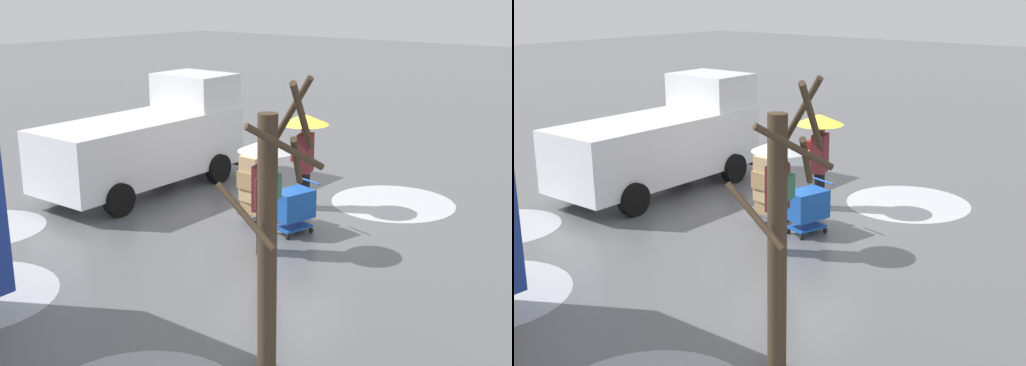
% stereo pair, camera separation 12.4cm
% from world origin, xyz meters
% --- Properties ---
extents(ground_plane, '(90.00, 90.00, 0.00)m').
position_xyz_m(ground_plane, '(0.00, 0.00, 0.00)').
color(ground_plane, '#5B5B5E').
extents(slush_patch_far_side, '(2.76, 2.76, 0.01)m').
position_xyz_m(slush_patch_far_side, '(-1.47, -2.16, 0.00)').
color(slush_patch_far_side, silver).
rests_on(slush_patch_far_side, ground).
extents(cargo_van_parked_right, '(2.30, 5.39, 2.60)m').
position_xyz_m(cargo_van_parked_right, '(3.65, 0.45, 1.18)').
color(cargo_van_parked_right, white).
rests_on(cargo_van_parked_right, ground).
extents(shopping_cart_vendor, '(0.72, 0.92, 1.02)m').
position_xyz_m(shopping_cart_vendor, '(-0.85, 0.83, 0.57)').
color(shopping_cart_vendor, '#1951B2').
rests_on(shopping_cart_vendor, ground).
extents(hand_dolly_boxes, '(0.55, 0.73, 1.42)m').
position_xyz_m(hand_dolly_boxes, '(0.13, 0.81, 0.82)').
color(hand_dolly_boxes, '#515156').
rests_on(hand_dolly_boxes, ground).
extents(pedestrian_pink_side, '(1.04, 1.04, 2.15)m').
position_xyz_m(pedestrian_pink_side, '(-1.03, 1.92, 1.57)').
color(pedestrian_pink_side, black).
rests_on(pedestrian_pink_side, ground).
extents(pedestrian_black_side, '(1.04, 1.04, 2.15)m').
position_xyz_m(pedestrian_black_side, '(-0.12, -0.57, 1.57)').
color(pedestrian_black_side, black).
rests_on(pedestrian_black_side, ground).
extents(bare_tree_near, '(1.10, 1.22, 3.74)m').
position_xyz_m(bare_tree_near, '(-3.53, 5.04, 1.84)').
color(bare_tree_near, '#423323').
rests_on(bare_tree_near, ground).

